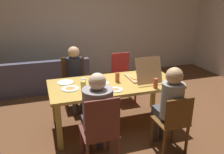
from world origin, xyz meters
TOP-DOWN VIEW (x-y plane):
  - ground_plane at (0.00, 0.00)m, footprint 20.00×20.00m
  - back_wall at (0.00, 2.70)m, footprint 7.07×0.12m
  - dining_table at (0.00, 0.00)m, footprint 1.98×0.94m
  - chair_0 at (-0.47, -0.90)m, footprint 0.42×0.43m
  - person_0 at (-0.47, -0.76)m, footprint 0.36×0.50m
  - chair_1 at (-0.47, 0.95)m, footprint 0.46×0.41m
  - person_1 at (-0.47, 0.80)m, footprint 0.28×0.51m
  - chair_2 at (0.49, -0.93)m, footprint 0.39×0.38m
  - person_2 at (0.49, -0.80)m, footprint 0.29×0.47m
  - chair_3 at (0.49, 0.93)m, footprint 0.39×0.46m
  - pizza_box_0 at (0.48, 0.01)m, footprint 0.41×0.55m
  - plate_0 at (-0.68, -0.04)m, footprint 0.26×0.26m
  - plate_1 at (-0.07, -0.28)m, footprint 0.21×0.21m
  - plate_2 at (-0.18, 0.03)m, footprint 0.21×0.21m
  - plate_3 at (-0.71, 0.24)m, footprint 0.26×0.26m
  - drinking_glass_0 at (0.51, -0.38)m, footprint 0.07×0.07m
  - drinking_glass_1 at (-0.51, -0.15)m, footprint 0.07×0.07m
  - drinking_glass_2 at (-0.47, 0.02)m, footprint 0.07×0.07m
  - drinking_glass_3 at (0.06, 0.03)m, footprint 0.07×0.07m
  - couch at (-1.09, 1.99)m, footprint 2.13×0.89m

SIDE VIEW (x-z plane):
  - ground_plane at x=0.00m, z-range 0.00..0.00m
  - couch at x=-1.09m, z-range -0.09..0.63m
  - chair_2 at x=0.49m, z-range 0.05..0.89m
  - chair_1 at x=-0.47m, z-range 0.03..0.96m
  - chair_3 at x=0.49m, z-range 0.04..0.98m
  - chair_0 at x=-0.47m, z-range 0.05..1.01m
  - dining_table at x=0.00m, z-range 0.29..1.02m
  - person_1 at x=-0.47m, z-range 0.10..1.26m
  - person_2 at x=0.49m, z-range 0.10..1.29m
  - person_0 at x=-0.47m, z-range 0.11..1.31m
  - plate_3 at x=-0.71m, z-range 0.74..0.75m
  - plate_2 at x=-0.18m, z-range 0.73..0.76m
  - plate_1 at x=-0.07m, z-range 0.73..0.76m
  - plate_0 at x=-0.68m, z-range 0.73..0.76m
  - pizza_box_0 at x=0.48m, z-range 0.58..1.00m
  - drinking_glass_2 at x=-0.47m, z-range 0.74..0.85m
  - drinking_glass_1 at x=-0.51m, z-range 0.74..0.88m
  - drinking_glass_0 at x=0.51m, z-range 0.74..0.88m
  - drinking_glass_3 at x=0.06m, z-range 0.74..0.89m
  - back_wall at x=0.00m, z-range 0.00..2.97m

